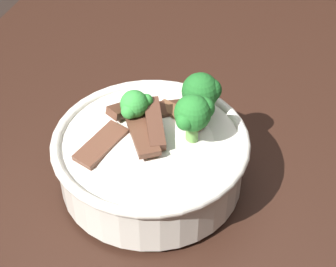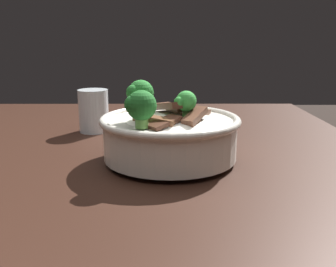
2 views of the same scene
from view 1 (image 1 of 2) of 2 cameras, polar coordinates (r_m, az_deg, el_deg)
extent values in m
cube|color=black|center=(0.79, 9.31, 1.21)|extent=(1.48, 0.97, 0.04)
cube|color=black|center=(1.61, -2.84, 8.36)|extent=(0.07, 0.07, 0.71)
cylinder|color=silver|center=(0.66, -1.73, -5.03)|extent=(0.11, 0.11, 0.01)
cylinder|color=silver|center=(0.63, -1.80, -2.84)|extent=(0.22, 0.22, 0.06)
torus|color=silver|center=(0.61, -1.86, -0.75)|extent=(0.23, 0.23, 0.01)
ellipsoid|color=white|center=(0.63, -1.81, -2.24)|extent=(0.19, 0.19, 0.07)
cube|color=#4C2B1E|center=(0.64, 0.39, 2.66)|extent=(0.05, 0.06, 0.02)
cube|color=#563323|center=(0.60, -7.08, -1.21)|extent=(0.07, 0.05, 0.02)
cube|color=#563323|center=(0.64, -4.15, 2.69)|extent=(0.06, 0.04, 0.02)
cube|color=#563323|center=(0.59, -2.66, -0.23)|extent=(0.07, 0.06, 0.01)
cube|color=#4C2B1E|center=(0.60, -1.46, 1.10)|extent=(0.07, 0.05, 0.02)
cube|color=brown|center=(0.63, 1.31, 1.92)|extent=(0.05, 0.07, 0.01)
cylinder|color=#6BA84C|center=(0.64, 3.36, 2.80)|extent=(0.02, 0.02, 0.02)
sphere|color=#1E6023|center=(0.63, 3.44, 4.49)|extent=(0.04, 0.04, 0.04)
sphere|color=#1E6023|center=(0.62, 3.19, 3.46)|extent=(0.02, 0.02, 0.02)
sphere|color=#1E6023|center=(0.63, 4.47, 4.62)|extent=(0.03, 0.03, 0.03)
cylinder|color=#6BA84C|center=(0.60, 2.55, 0.09)|extent=(0.01, 0.01, 0.03)
sphere|color=#237028|center=(0.58, 2.63, 2.20)|extent=(0.04, 0.04, 0.04)
sphere|color=#237028|center=(0.57, 1.84, 1.32)|extent=(0.02, 0.02, 0.02)
sphere|color=#237028|center=(0.58, 3.85, 2.71)|extent=(0.02, 0.02, 0.02)
cylinder|color=#5B9947|center=(0.62, -3.52, 1.61)|extent=(0.01, 0.01, 0.02)
sphere|color=green|center=(0.61, -3.60, 3.15)|extent=(0.03, 0.03, 0.03)
sphere|color=green|center=(0.60, -4.14, 2.41)|extent=(0.02, 0.02, 0.02)
sphere|color=green|center=(0.61, -2.34, 3.51)|extent=(0.02, 0.02, 0.02)
camera|label=2|loc=(1.07, 9.21, 25.81)|focal=40.34mm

